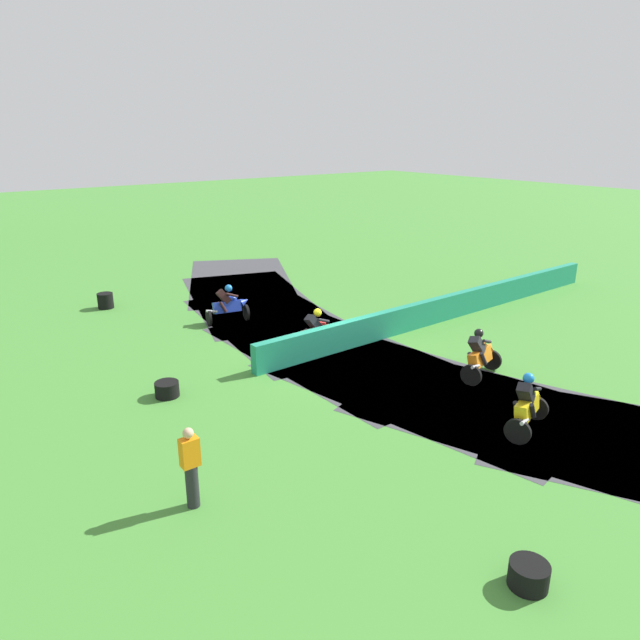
# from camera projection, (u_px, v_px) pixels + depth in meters

# --- Properties ---
(ground_plane) EXTENTS (120.00, 120.00, 0.00)m
(ground_plane) POSITION_uv_depth(u_px,v_px,m) (332.00, 352.00, 18.18)
(ground_plane) COLOR #428433
(track_asphalt) EXTENTS (9.35, 29.53, 0.01)m
(track_asphalt) POSITION_uv_depth(u_px,v_px,m) (357.00, 345.00, 18.80)
(track_asphalt) COLOR #3D3D42
(track_asphalt) RESTS_ON ground
(safety_barrier) EXTENTS (17.15, 0.56, 0.90)m
(safety_barrier) POSITION_uv_depth(u_px,v_px,m) (451.00, 306.00, 21.35)
(safety_barrier) COLOR #1E8466
(safety_barrier) RESTS_ON ground
(motorcycle_lead_blue) EXTENTS (1.71, 1.01, 1.43)m
(motorcycle_lead_blue) POSITION_uv_depth(u_px,v_px,m) (229.00, 305.00, 20.83)
(motorcycle_lead_blue) COLOR black
(motorcycle_lead_blue) RESTS_ON ground
(motorcycle_chase_red) EXTENTS (1.68, 0.77, 1.43)m
(motorcycle_chase_red) POSITION_uv_depth(u_px,v_px,m) (318.00, 332.00, 18.06)
(motorcycle_chase_red) COLOR black
(motorcycle_chase_red) RESTS_ON ground
(motorcycle_trailing_orange) EXTENTS (1.68, 1.07, 1.43)m
(motorcycle_trailing_orange) POSITION_uv_depth(u_px,v_px,m) (481.00, 354.00, 16.27)
(motorcycle_trailing_orange) COLOR black
(motorcycle_trailing_orange) RESTS_ON ground
(motorcycle_fourth_yellow) EXTENTS (1.68, 1.08, 1.42)m
(motorcycle_fourth_yellow) POSITION_uv_depth(u_px,v_px,m) (528.00, 404.00, 13.31)
(motorcycle_fourth_yellow) COLOR black
(motorcycle_fourth_yellow) RESTS_ON ground
(tire_stack_near) EXTENTS (0.60, 0.60, 0.60)m
(tire_stack_near) POSITION_uv_depth(u_px,v_px,m) (105.00, 301.00, 22.56)
(tire_stack_near) COLOR black
(tire_stack_near) RESTS_ON ground
(tire_stack_mid_a) EXTENTS (0.63, 0.63, 0.40)m
(tire_stack_mid_a) POSITION_uv_depth(u_px,v_px,m) (167.00, 389.00, 15.12)
(tire_stack_mid_a) COLOR black
(tire_stack_mid_a) RESTS_ON ground
(tire_stack_mid_b) EXTENTS (0.62, 0.62, 0.40)m
(tire_stack_mid_b) POSITION_uv_depth(u_px,v_px,m) (529.00, 575.00, 8.82)
(tire_stack_mid_b) COLOR black
(tire_stack_mid_b) RESTS_ON ground
(track_marshal) EXTENTS (0.34, 0.24, 1.63)m
(track_marshal) POSITION_uv_depth(u_px,v_px,m) (191.00, 468.00, 10.51)
(track_marshal) COLOR #232328
(track_marshal) RESTS_ON ground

